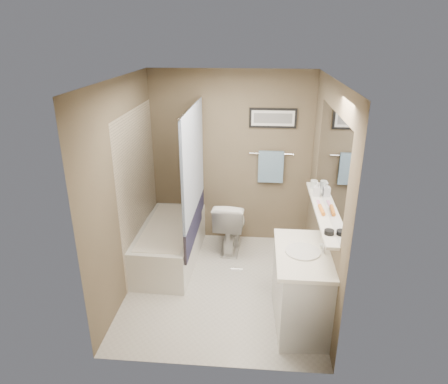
# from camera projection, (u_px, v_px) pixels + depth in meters

# --- Properties ---
(ground) EXTENTS (2.50, 2.50, 0.00)m
(ground) POSITION_uv_depth(u_px,v_px,m) (223.00, 285.00, 4.79)
(ground) COLOR beige
(ground) RESTS_ON ground
(ceiling) EXTENTS (2.20, 2.50, 0.04)m
(ceiling) POSITION_uv_depth(u_px,v_px,m) (223.00, 81.00, 3.90)
(ceiling) COLOR silver
(ceiling) RESTS_ON wall_back
(wall_back) EXTENTS (2.20, 0.04, 2.40)m
(wall_back) POSITION_uv_depth(u_px,v_px,m) (231.00, 159.00, 5.48)
(wall_back) COLOR brown
(wall_back) RESTS_ON ground
(wall_front) EXTENTS (2.20, 0.04, 2.40)m
(wall_front) POSITION_uv_depth(u_px,v_px,m) (209.00, 250.00, 3.20)
(wall_front) COLOR brown
(wall_front) RESTS_ON ground
(wall_left) EXTENTS (0.04, 2.50, 2.40)m
(wall_left) POSITION_uv_depth(u_px,v_px,m) (126.00, 190.00, 4.43)
(wall_left) COLOR brown
(wall_left) RESTS_ON ground
(wall_right) EXTENTS (0.04, 2.50, 2.40)m
(wall_right) POSITION_uv_depth(u_px,v_px,m) (324.00, 196.00, 4.25)
(wall_right) COLOR brown
(wall_right) RESTS_ON ground
(tile_surround) EXTENTS (0.02, 1.55, 2.00)m
(tile_surround) POSITION_uv_depth(u_px,v_px,m) (139.00, 190.00, 4.96)
(tile_surround) COLOR tan
(tile_surround) RESTS_ON wall_left
(curtain_rod) EXTENTS (0.02, 1.55, 0.02)m
(curtain_rod) POSITION_uv_depth(u_px,v_px,m) (192.00, 106.00, 4.52)
(curtain_rod) COLOR silver
(curtain_rod) RESTS_ON wall_left
(curtain_upper) EXTENTS (0.03, 1.45, 1.28)m
(curtain_upper) POSITION_uv_depth(u_px,v_px,m) (193.00, 161.00, 4.76)
(curtain_upper) COLOR silver
(curtain_upper) RESTS_ON curtain_rod
(curtain_lower) EXTENTS (0.03, 1.45, 0.36)m
(curtain_lower) POSITION_uv_depth(u_px,v_px,m) (195.00, 222.00, 5.06)
(curtain_lower) COLOR #242240
(curtain_lower) RESTS_ON curtain_rod
(mirror) EXTENTS (0.02, 1.60, 1.00)m
(mirror) POSITION_uv_depth(u_px,v_px,m) (331.00, 163.00, 3.96)
(mirror) COLOR silver
(mirror) RESTS_ON wall_right
(shelf) EXTENTS (0.12, 1.60, 0.03)m
(shelf) POSITION_uv_depth(u_px,v_px,m) (320.00, 210.00, 4.16)
(shelf) COLOR silver
(shelf) RESTS_ON wall_right
(towel_bar) EXTENTS (0.60, 0.02, 0.02)m
(towel_bar) POSITION_uv_depth(u_px,v_px,m) (271.00, 154.00, 5.38)
(towel_bar) COLOR silver
(towel_bar) RESTS_ON wall_back
(towel) EXTENTS (0.34, 0.05, 0.44)m
(towel) POSITION_uv_depth(u_px,v_px,m) (271.00, 167.00, 5.43)
(towel) COLOR #95BFD9
(towel) RESTS_ON towel_bar
(art_frame) EXTENTS (0.62, 0.02, 0.26)m
(art_frame) POSITION_uv_depth(u_px,v_px,m) (273.00, 118.00, 5.22)
(art_frame) COLOR black
(art_frame) RESTS_ON wall_back
(art_mat) EXTENTS (0.56, 0.00, 0.20)m
(art_mat) POSITION_uv_depth(u_px,v_px,m) (273.00, 118.00, 5.20)
(art_mat) COLOR white
(art_mat) RESTS_ON art_frame
(art_image) EXTENTS (0.50, 0.00, 0.13)m
(art_image) POSITION_uv_depth(u_px,v_px,m) (273.00, 118.00, 5.20)
(art_image) COLOR #595959
(art_image) RESTS_ON art_mat
(door) EXTENTS (0.80, 0.02, 2.00)m
(door) POSITION_uv_depth(u_px,v_px,m) (277.00, 275.00, 3.22)
(door) COLOR silver
(door) RESTS_ON wall_front
(door_handle) EXTENTS (0.10, 0.02, 0.02)m
(door_handle) POSITION_uv_depth(u_px,v_px,m) (237.00, 270.00, 3.30)
(door_handle) COLOR silver
(door_handle) RESTS_ON door
(bathtub) EXTENTS (0.75, 1.52, 0.50)m
(bathtub) POSITION_uv_depth(u_px,v_px,m) (169.00, 243.00, 5.23)
(bathtub) COLOR white
(bathtub) RESTS_ON ground
(tub_rim) EXTENTS (0.56, 1.36, 0.02)m
(tub_rim) POSITION_uv_depth(u_px,v_px,m) (168.00, 226.00, 5.13)
(tub_rim) COLOR white
(tub_rim) RESTS_ON bathtub
(toilet) EXTENTS (0.46, 0.75, 0.74)m
(toilet) POSITION_uv_depth(u_px,v_px,m) (231.00, 224.00, 5.48)
(toilet) COLOR white
(toilet) RESTS_ON ground
(vanity) EXTENTS (0.54, 0.92, 0.80)m
(vanity) POSITION_uv_depth(u_px,v_px,m) (301.00, 290.00, 4.03)
(vanity) COLOR silver
(vanity) RESTS_ON ground
(countertop) EXTENTS (0.54, 0.96, 0.04)m
(countertop) POSITION_uv_depth(u_px,v_px,m) (303.00, 254.00, 3.88)
(countertop) COLOR white
(countertop) RESTS_ON vanity
(sink_basin) EXTENTS (0.34, 0.34, 0.01)m
(sink_basin) POSITION_uv_depth(u_px,v_px,m) (303.00, 251.00, 3.87)
(sink_basin) COLOR silver
(sink_basin) RESTS_ON countertop
(faucet_spout) EXTENTS (0.02, 0.02, 0.10)m
(faucet_spout) POSITION_uv_depth(u_px,v_px,m) (324.00, 249.00, 3.84)
(faucet_spout) COLOR silver
(faucet_spout) RESTS_ON countertop
(faucet_knob) EXTENTS (0.05, 0.05, 0.05)m
(faucet_knob) POSITION_uv_depth(u_px,v_px,m) (322.00, 245.00, 3.94)
(faucet_knob) COLOR silver
(faucet_knob) RESTS_ON countertop
(candle_bowl_near) EXTENTS (0.09, 0.09, 0.04)m
(candle_bowl_near) POSITION_uv_depth(u_px,v_px,m) (329.00, 232.00, 3.63)
(candle_bowl_near) COLOR black
(candle_bowl_near) RESTS_ON shelf
(hair_brush_front) EXTENTS (0.05, 0.22, 0.04)m
(hair_brush_front) POSITION_uv_depth(u_px,v_px,m) (322.00, 210.00, 4.08)
(hair_brush_front) COLOR orange
(hair_brush_front) RESTS_ON shelf
(pink_comb) EXTENTS (0.03, 0.16, 0.01)m
(pink_comb) POSITION_uv_depth(u_px,v_px,m) (319.00, 203.00, 4.29)
(pink_comb) COLOR pink
(pink_comb) RESTS_ON shelf
(glass_jar) EXTENTS (0.08, 0.08, 0.10)m
(glass_jar) POSITION_uv_depth(u_px,v_px,m) (314.00, 184.00, 4.68)
(glass_jar) COLOR silver
(glass_jar) RESTS_ON shelf
(soap_bottle) EXTENTS (0.08, 0.08, 0.16)m
(soap_bottle) POSITION_uv_depth(u_px,v_px,m) (317.00, 189.00, 4.46)
(soap_bottle) COLOR #999999
(soap_bottle) RESTS_ON shelf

